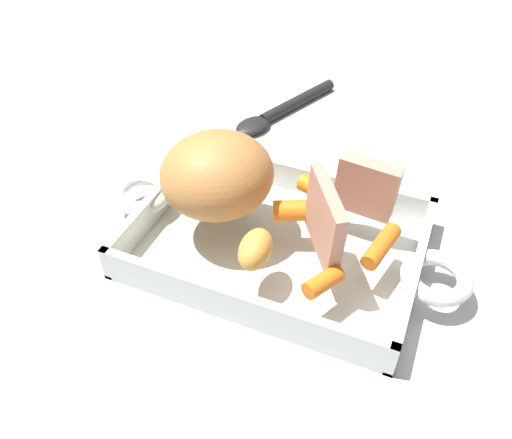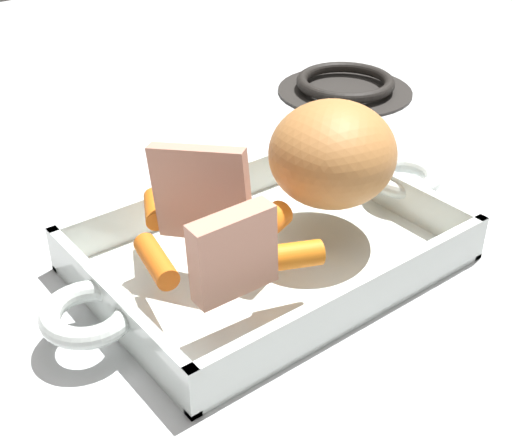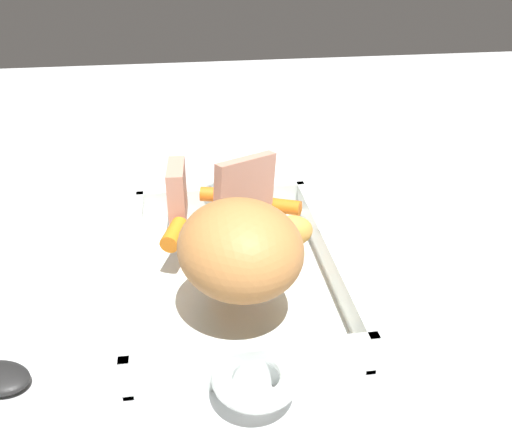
{
  "view_description": "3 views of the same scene",
  "coord_description": "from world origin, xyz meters",
  "px_view_note": "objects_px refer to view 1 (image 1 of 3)",
  "views": [
    {
      "loc": [
        0.14,
        -0.41,
        0.45
      ],
      "look_at": [
        -0.02,
        -0.03,
        0.07
      ],
      "focal_mm": 37.05,
      "sensor_mm": 36.0,
      "label": 1
    },
    {
      "loc": [
        0.33,
        0.41,
        0.37
      ],
      "look_at": [
        0.02,
        0.0,
        0.06
      ],
      "focal_mm": 49.32,
      "sensor_mm": 36.0,
      "label": 2
    },
    {
      "loc": [
        -0.5,
        0.05,
        0.37
      ],
      "look_at": [
        0.02,
        -0.03,
        0.07
      ],
      "focal_mm": 38.06,
      "sensor_mm": 36.0,
      "label": 3
    }
  ],
  "objects_px": {
    "potato_golden_large": "(251,248)",
    "baby_carrot_northeast": "(323,282)",
    "pork_roast": "(216,176)",
    "serving_spoon": "(280,111)",
    "roast_slice_thin": "(367,187)",
    "baby_carrot_short": "(381,246)",
    "baby_carrot_northwest": "(316,188)",
    "baby_carrot_center_right": "(293,211)",
    "roasting_dish": "(277,242)",
    "roast_slice_outer": "(325,221)"
  },
  "relations": [
    {
      "from": "roast_slice_thin",
      "to": "potato_golden_large",
      "type": "relative_size",
      "value": 1.31
    },
    {
      "from": "roast_slice_thin",
      "to": "serving_spoon",
      "type": "bearing_deg",
      "value": 129.91
    },
    {
      "from": "baby_carrot_northwest",
      "to": "roasting_dish",
      "type": "bearing_deg",
      "value": -110.68
    },
    {
      "from": "roast_slice_thin",
      "to": "roast_slice_outer",
      "type": "bearing_deg",
      "value": -107.61
    },
    {
      "from": "roasting_dish",
      "to": "potato_golden_large",
      "type": "relative_size",
      "value": 8.31
    },
    {
      "from": "baby_carrot_center_right",
      "to": "pork_roast",
      "type": "bearing_deg",
      "value": -169.29
    },
    {
      "from": "roast_slice_thin",
      "to": "baby_carrot_short",
      "type": "height_order",
      "value": "roast_slice_thin"
    },
    {
      "from": "roast_slice_thin",
      "to": "roasting_dish",
      "type": "bearing_deg",
      "value": -144.71
    },
    {
      "from": "pork_roast",
      "to": "roast_slice_outer",
      "type": "relative_size",
      "value": 1.52
    },
    {
      "from": "roast_slice_outer",
      "to": "baby_carrot_center_right",
      "type": "bearing_deg",
      "value": 142.66
    },
    {
      "from": "roast_slice_outer",
      "to": "baby_carrot_short",
      "type": "distance_m",
      "value": 0.07
    },
    {
      "from": "roasting_dish",
      "to": "roast_slice_thin",
      "type": "height_order",
      "value": "roast_slice_thin"
    },
    {
      "from": "baby_carrot_northwest",
      "to": "potato_golden_large",
      "type": "bearing_deg",
      "value": -102.8
    },
    {
      "from": "baby_carrot_northeast",
      "to": "baby_carrot_center_right",
      "type": "height_order",
      "value": "baby_carrot_center_right"
    },
    {
      "from": "roast_slice_outer",
      "to": "serving_spoon",
      "type": "height_order",
      "value": "roast_slice_outer"
    },
    {
      "from": "baby_carrot_center_right",
      "to": "baby_carrot_northeast",
      "type": "bearing_deg",
      "value": -53.7
    },
    {
      "from": "serving_spoon",
      "to": "roasting_dish",
      "type": "bearing_deg",
      "value": 43.29
    },
    {
      "from": "roast_slice_outer",
      "to": "baby_carrot_short",
      "type": "height_order",
      "value": "roast_slice_outer"
    },
    {
      "from": "baby_carrot_center_right",
      "to": "serving_spoon",
      "type": "distance_m",
      "value": 0.29
    },
    {
      "from": "pork_roast",
      "to": "roasting_dish",
      "type": "bearing_deg",
      "value": 1.55
    },
    {
      "from": "potato_golden_large",
      "to": "serving_spoon",
      "type": "distance_m",
      "value": 0.36
    },
    {
      "from": "baby_carrot_northwest",
      "to": "potato_golden_large",
      "type": "xyz_separation_m",
      "value": [
        -0.03,
        -0.13,
        0.01
      ]
    },
    {
      "from": "baby_carrot_center_right",
      "to": "roast_slice_thin",
      "type": "bearing_deg",
      "value": 32.43
    },
    {
      "from": "roasting_dish",
      "to": "potato_golden_large",
      "type": "height_order",
      "value": "potato_golden_large"
    },
    {
      "from": "roast_slice_outer",
      "to": "baby_carrot_short",
      "type": "xyz_separation_m",
      "value": [
        0.06,
        0.02,
        -0.03
      ]
    },
    {
      "from": "roast_slice_thin",
      "to": "baby_carrot_northwest",
      "type": "height_order",
      "value": "roast_slice_thin"
    },
    {
      "from": "roast_slice_thin",
      "to": "baby_carrot_short",
      "type": "relative_size",
      "value": 1.12
    },
    {
      "from": "potato_golden_large",
      "to": "serving_spoon",
      "type": "height_order",
      "value": "potato_golden_large"
    },
    {
      "from": "baby_carrot_northeast",
      "to": "serving_spoon",
      "type": "bearing_deg",
      "value": 116.87
    },
    {
      "from": "baby_carrot_northeast",
      "to": "baby_carrot_center_right",
      "type": "relative_size",
      "value": 0.98
    },
    {
      "from": "potato_golden_large",
      "to": "baby_carrot_northeast",
      "type": "bearing_deg",
      "value": -5.04
    },
    {
      "from": "baby_carrot_northwest",
      "to": "serving_spoon",
      "type": "height_order",
      "value": "baby_carrot_northwest"
    },
    {
      "from": "roast_slice_thin",
      "to": "baby_carrot_northeast",
      "type": "relative_size",
      "value": 1.59
    },
    {
      "from": "roast_slice_outer",
      "to": "roasting_dish",
      "type": "bearing_deg",
      "value": 160.84
    },
    {
      "from": "pork_roast",
      "to": "roast_slice_outer",
      "type": "xyz_separation_m",
      "value": [
        0.13,
        -0.02,
        -0.01
      ]
    },
    {
      "from": "baby_carrot_northeast",
      "to": "serving_spoon",
      "type": "distance_m",
      "value": 0.39
    },
    {
      "from": "pork_roast",
      "to": "roast_slice_thin",
      "type": "xyz_separation_m",
      "value": [
        0.15,
        0.06,
        -0.01
      ]
    },
    {
      "from": "baby_carrot_short",
      "to": "serving_spoon",
      "type": "distance_m",
      "value": 0.36
    },
    {
      "from": "roast_slice_thin",
      "to": "baby_carrot_northeast",
      "type": "xyz_separation_m",
      "value": [
        -0.01,
        -0.13,
        -0.02
      ]
    },
    {
      "from": "baby_carrot_northwest",
      "to": "potato_golden_large",
      "type": "height_order",
      "value": "potato_golden_large"
    },
    {
      "from": "baby_carrot_northeast",
      "to": "potato_golden_large",
      "type": "xyz_separation_m",
      "value": [
        -0.08,
        0.01,
        0.01
      ]
    },
    {
      "from": "baby_carrot_short",
      "to": "baby_carrot_center_right",
      "type": "distance_m",
      "value": 0.1
    },
    {
      "from": "serving_spoon",
      "to": "pork_roast",
      "type": "bearing_deg",
      "value": 29.28
    },
    {
      "from": "roast_slice_outer",
      "to": "serving_spoon",
      "type": "relative_size",
      "value": 0.41
    },
    {
      "from": "roast_slice_outer",
      "to": "baby_carrot_northeast",
      "type": "distance_m",
      "value": 0.06
    },
    {
      "from": "potato_golden_large",
      "to": "baby_carrot_short",
      "type": "bearing_deg",
      "value": 27.72
    },
    {
      "from": "roasting_dish",
      "to": "serving_spoon",
      "type": "distance_m",
      "value": 0.3
    },
    {
      "from": "roasting_dish",
      "to": "serving_spoon",
      "type": "height_order",
      "value": "roasting_dish"
    },
    {
      "from": "roasting_dish",
      "to": "serving_spoon",
      "type": "relative_size",
      "value": 2.1
    },
    {
      "from": "pork_roast",
      "to": "serving_spoon",
      "type": "height_order",
      "value": "pork_roast"
    }
  ]
}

